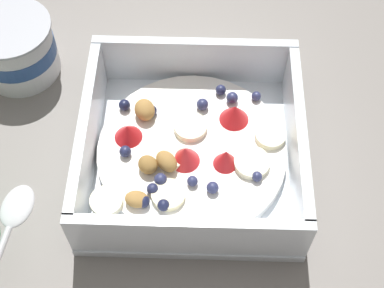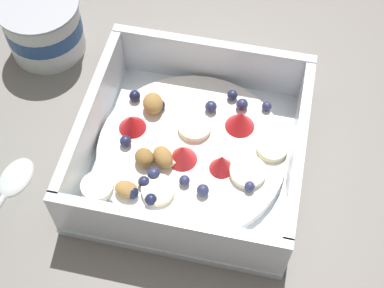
% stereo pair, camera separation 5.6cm
% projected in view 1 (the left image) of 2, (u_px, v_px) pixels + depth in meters
% --- Properties ---
extents(ground_plane, '(2.40, 2.40, 0.00)m').
position_uv_depth(ground_plane, '(206.00, 161.00, 0.58)').
color(ground_plane, gray).
extents(fruit_bowl, '(0.22, 0.22, 0.07)m').
position_uv_depth(fruit_bowl, '(191.00, 149.00, 0.57)').
color(fruit_bowl, white).
rests_on(fruit_bowl, ground).
extents(spoon, '(0.04, 0.17, 0.01)m').
position_uv_depth(spoon, '(7.00, 229.00, 0.54)').
color(spoon, silver).
rests_on(spoon, ground).
extents(yogurt_cup, '(0.09, 0.09, 0.07)m').
position_uv_depth(yogurt_cup, '(16.00, 48.00, 0.62)').
color(yogurt_cup, white).
rests_on(yogurt_cup, ground).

